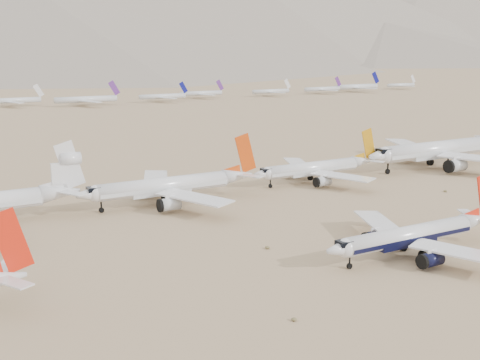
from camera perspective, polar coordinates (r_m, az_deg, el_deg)
The scene contains 7 objects.
ground at distance 128.84m, azimuth 17.72°, elevation -5.89°, with size 7000.00×7000.00×0.00m, color #967957.
main_airliner at distance 121.20m, azimuth 16.33°, elevation -4.98°, with size 40.92×39.97×14.44m.
row2_navy_widebody at distance 211.54m, azimuth 18.56°, elevation 2.76°, with size 59.76×58.44×21.26m.
row2_gold_tail at distance 180.02m, azimuth 7.34°, elevation 1.13°, with size 41.80×40.88×14.88m.
row2_orange_tail at distance 154.70m, azimuth -6.54°, elevation -0.52°, with size 46.83×45.81×16.71m.
distant_storage_row at distance 437.08m, azimuth -13.75°, elevation 7.56°, with size 619.10×59.10×15.53m.
foothills at distance 1334.12m, azimuth -1.92°, elevation 13.69°, with size 4637.50×1395.00×155.00m.
Camera 1 is at (-91.17, -82.10, 39.32)m, focal length 45.00 mm.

